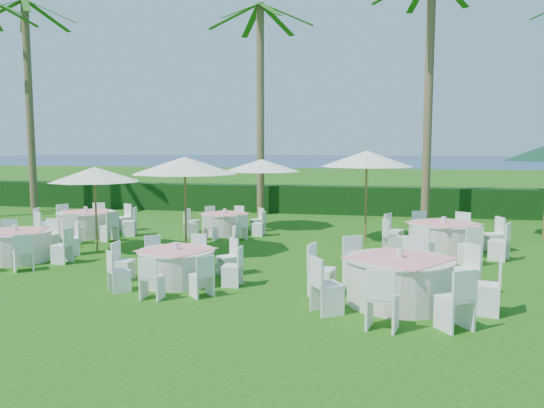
{
  "coord_description": "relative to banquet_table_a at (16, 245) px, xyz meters",
  "views": [
    {
      "loc": [
        3.97,
        -10.95,
        2.91
      ],
      "look_at": [
        0.9,
        3.53,
        1.3
      ],
      "focal_mm": 35.0,
      "sensor_mm": 36.0,
      "label": 1
    }
  ],
  "objects": [
    {
      "name": "banquet_table_d",
      "position": [
        -0.28,
        3.73,
        0.02
      ],
      "size": [
        3.19,
        3.19,
        0.97
      ],
      "color": "beige",
      "rests_on": "ground"
    },
    {
      "name": "banquet_table_e",
      "position": [
        4.01,
        5.07,
        -0.04
      ],
      "size": [
        2.78,
        2.78,
        0.85
      ],
      "color": "beige",
      "rests_on": "ground"
    },
    {
      "name": "umbrella_a",
      "position": [
        1.4,
        1.48,
        1.74
      ],
      "size": [
        2.47,
        2.47,
        2.35
      ],
      "color": "brown",
      "rests_on": "ground"
    },
    {
      "name": "ground",
      "position": [
        5.2,
        -0.75,
        -0.41
      ],
      "size": [
        120.0,
        120.0,
        0.0
      ],
      "primitive_type": "plane",
      "color": "#18500D",
      "rests_on": "ground"
    },
    {
      "name": "banquet_table_a",
      "position": [
        0.0,
        0.0,
        0.0
      ],
      "size": [
        3.06,
        3.06,
        0.93
      ],
      "color": "beige",
      "rests_on": "ground"
    },
    {
      "name": "ocean",
      "position": [
        5.2,
        101.25,
        -0.41
      ],
      "size": [
        260.0,
        260.0,
        0.0
      ],
      "primitive_type": "plane",
      "color": "#071647",
      "rests_on": "ground"
    },
    {
      "name": "umbrella_c",
      "position": [
        4.94,
        6.5,
        1.84
      ],
      "size": [
        2.75,
        2.75,
        2.46
      ],
      "color": "brown",
      "rests_on": "ground"
    },
    {
      "name": "palm_b",
      "position": [
        4.01,
        10.29,
        4.45
      ],
      "size": [
        4.41,
        4.03,
        8.8
      ],
      "color": "brown",
      "rests_on": "ground"
    },
    {
      "name": "palm_a",
      "position": [
        -6.13,
        9.13,
        4.66
      ],
      "size": [
        4.39,
        4.2,
        9.2
      ],
      "color": "brown",
      "rests_on": "ground"
    },
    {
      "name": "umbrella_b",
      "position": [
        3.95,
        1.66,
        2.0
      ],
      "size": [
        2.9,
        2.9,
        2.64
      ],
      "color": "brown",
      "rests_on": "ground"
    },
    {
      "name": "umbrella_d",
      "position": [
        8.64,
        4.5,
        2.13
      ],
      "size": [
        2.75,
        2.75,
        2.79
      ],
      "color": "brown",
      "rests_on": "ground"
    },
    {
      "name": "banquet_table_c",
      "position": [
        9.48,
        -1.83,
        0.05
      ],
      "size": [
        3.49,
        3.49,
        1.04
      ],
      "color": "beige",
      "rests_on": "ground"
    },
    {
      "name": "palm_d",
      "position": [
        10.72,
        9.15,
        4.7
      ],
      "size": [
        4.37,
        4.25,
        9.3
      ],
      "color": "brown",
      "rests_on": "ground"
    },
    {
      "name": "hedge",
      "position": [
        5.2,
        11.25,
        0.19
      ],
      "size": [
        34.0,
        1.0,
        1.2
      ],
      "primitive_type": "cube",
      "color": "black",
      "rests_on": "ground"
    },
    {
      "name": "banquet_table_f",
      "position": [
        10.79,
        3.24,
        0.04
      ],
      "size": [
        3.29,
        3.29,
        1.01
      ],
      "color": "beige",
      "rests_on": "ground"
    },
    {
      "name": "banquet_table_b",
      "position": [
        4.86,
        -1.24,
        -0.02
      ],
      "size": [
        2.86,
        2.86,
        0.88
      ],
      "color": "beige",
      "rests_on": "ground"
    }
  ]
}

